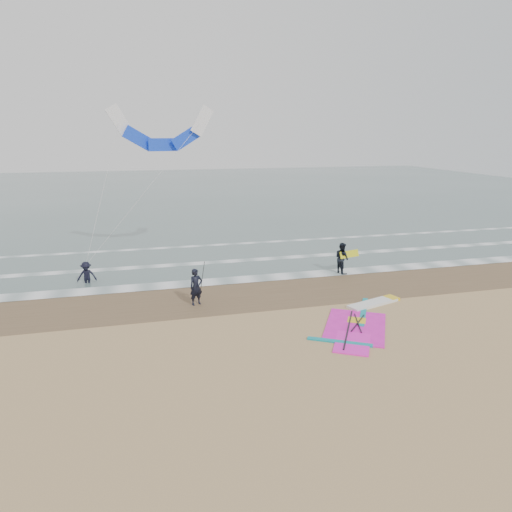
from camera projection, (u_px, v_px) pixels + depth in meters
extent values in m
plane|color=tan|center=(292.00, 345.00, 17.32)|extent=(120.00, 120.00, 0.00)
cube|color=#47605E|center=(181.00, 192.00, 62.27)|extent=(120.00, 80.00, 0.02)
cube|color=brown|center=(255.00, 293.00, 22.94)|extent=(120.00, 5.00, 0.01)
cube|color=white|center=(245.00, 279.00, 24.99)|extent=(120.00, 1.20, 0.02)
cube|color=white|center=(232.00, 261.00, 28.55)|extent=(120.00, 0.70, 0.02)
cube|color=white|center=(219.00, 245.00, 32.76)|extent=(120.00, 0.50, 0.01)
cube|color=white|center=(373.00, 303.00, 21.37)|extent=(2.77, 1.47, 0.13)
cube|color=yellow|center=(391.00, 298.00, 22.00)|extent=(0.66, 0.77, 0.14)
cube|color=#FF20C9|center=(355.00, 326.00, 18.90)|extent=(3.79, 4.18, 0.04)
cube|color=#FF20C9|center=(352.00, 343.00, 17.39)|extent=(2.09, 2.33, 0.05)
cube|color=#0C8C99|center=(363.00, 312.00, 20.46)|extent=(1.93, 3.11, 0.05)
cube|color=#0C8C99|center=(340.00, 342.00, 17.49)|extent=(2.27, 1.45, 0.05)
cube|color=yellow|center=(357.00, 321.00, 19.48)|extent=(0.98, 0.94, 0.06)
cylinder|color=black|center=(348.00, 329.00, 18.59)|extent=(2.00, 3.40, 0.06)
cylinder|color=black|center=(358.00, 323.00, 19.14)|extent=(1.33, 1.47, 0.04)
cylinder|color=black|center=(358.00, 323.00, 19.14)|extent=(0.64, 1.86, 0.04)
imported|color=black|center=(196.00, 287.00, 21.17)|extent=(0.74, 0.60, 1.74)
imported|color=black|center=(342.00, 258.00, 25.94)|extent=(0.87, 1.01, 1.80)
imported|color=black|center=(86.00, 270.00, 24.17)|extent=(1.05, 0.66, 1.56)
cylinder|color=black|center=(202.00, 278.00, 21.13)|extent=(0.17, 0.86, 1.82)
cube|color=yellow|center=(349.00, 254.00, 25.88)|extent=(1.30, 0.51, 0.39)
cube|color=white|center=(119.00, 120.00, 26.05)|extent=(1.48, 0.45, 1.86)
cube|color=blue|center=(138.00, 138.00, 26.55)|extent=(1.83, 0.54, 1.50)
cube|color=blue|center=(163.00, 145.00, 26.97)|extent=(1.69, 0.50, 0.75)
cube|color=blue|center=(186.00, 138.00, 27.19)|extent=(1.83, 0.54, 1.50)
cube|color=white|center=(202.00, 121.00, 27.17)|extent=(1.48, 0.45, 1.86)
cylinder|color=beige|center=(103.00, 190.00, 25.08)|extent=(2.15, 3.64, 7.50)
cylinder|color=beige|center=(147.00, 189.00, 25.64)|extent=(6.91, 3.63, 7.50)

